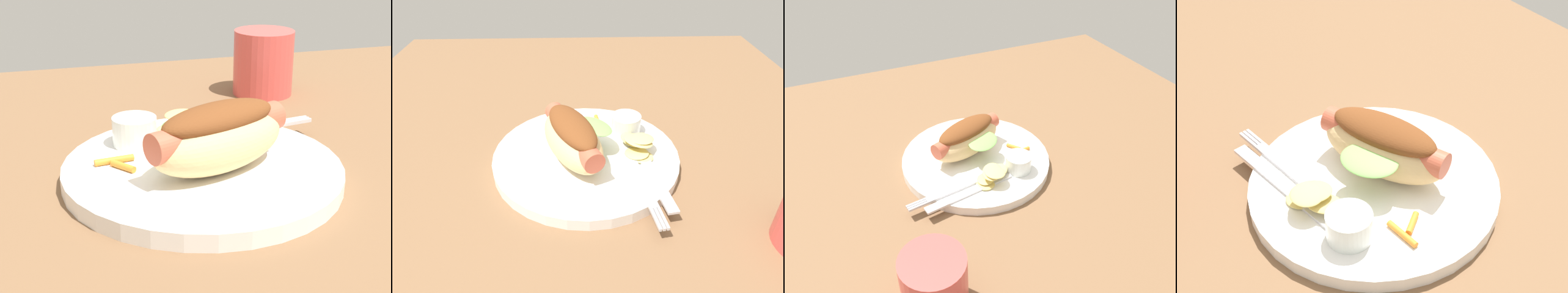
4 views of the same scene
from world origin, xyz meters
TOP-DOWN VIEW (x-y plane):
  - ground_plane at (0.00, 0.00)cm, footprint 120.00×90.00cm
  - plate at (3.63, -0.41)cm, footprint 25.98×25.98cm
  - hot_dog at (2.73, 1.78)cm, footprint 15.41×12.03cm
  - sauce_ramekin at (8.81, -6.22)cm, footprint 4.42×4.42cm
  - fork at (-2.47, -6.71)cm, footprint 16.71×3.68cm
  - knife at (-0.96, -8.30)cm, footprint 15.68×3.99cm
  - chips_pile at (3.33, -7.23)cm, footprint 7.25×5.44cm
  - carrot_garnish at (11.28, -1.46)cm, footprint 3.77×3.39cm

SIDE VIEW (x-z plane):
  - ground_plane at x=0.00cm, z-range -1.80..0.00cm
  - plate at x=3.63cm, z-range 0.00..1.60cm
  - knife at x=-0.96cm, z-range 1.60..1.96cm
  - fork at x=-2.47cm, z-range 1.60..2.00cm
  - carrot_garnish at x=11.28cm, z-range 1.60..2.24cm
  - chips_pile at x=3.33cm, z-range 1.65..4.20cm
  - sauce_ramekin at x=8.81cm, z-range 1.60..4.48cm
  - hot_dog at x=2.73cm, z-range 1.82..8.08cm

